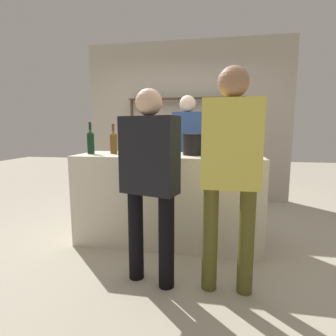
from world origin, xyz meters
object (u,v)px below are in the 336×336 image
object	(u,v)px
customer_center	(150,174)
server_behind_counter	(187,146)
counter_bottle_2	(91,141)
wine_glass	(171,146)
counter_bottle_5	(114,142)
counter_bottle_3	(131,143)
counter_bottle_0	(141,143)
ice_bucket	(193,145)
counter_bottle_4	(242,144)
counter_bottle_1	(219,142)
customer_right	(231,164)

from	to	relation	value
customer_center	server_behind_counter	bearing A→B (deg)	12.49
counter_bottle_2	customer_center	distance (m)	1.22
wine_glass	counter_bottle_5	bearing A→B (deg)	175.39
counter_bottle_3	counter_bottle_5	bearing A→B (deg)	-145.78
counter_bottle_0	customer_center	xyz separation A→B (m)	(0.30, -0.82, -0.21)
counter_bottle_0	ice_bucket	bearing A→B (deg)	5.38
counter_bottle_4	counter_bottle_5	size ratio (longest dim) A/B	1.02
counter_bottle_5	wine_glass	xyz separation A→B (m)	(0.67, -0.05, -0.03)
wine_glass	counter_bottle_3	bearing A→B (deg)	161.02
server_behind_counter	ice_bucket	bearing A→B (deg)	8.26
counter_bottle_1	counter_bottle_3	size ratio (longest dim) A/B	1.15
counter_bottle_0	counter_bottle_5	size ratio (longest dim) A/B	1.02
ice_bucket	counter_bottle_0	bearing A→B (deg)	-174.62
counter_bottle_3	wine_glass	world-z (taller)	counter_bottle_3
counter_bottle_5	server_behind_counter	bearing A→B (deg)	47.60
customer_center	counter_bottle_0	bearing A→B (deg)	36.84
counter_bottle_0	counter_bottle_1	distance (m)	0.84
counter_bottle_2	counter_bottle_4	bearing A→B (deg)	-0.14
counter_bottle_3	counter_bottle_5	world-z (taller)	counter_bottle_5
counter_bottle_5	customer_center	world-z (taller)	customer_center
counter_bottle_1	counter_bottle_5	bearing A→B (deg)	177.15
counter_bottle_1	wine_glass	world-z (taller)	counter_bottle_1
counter_bottle_2	customer_right	world-z (taller)	customer_right
server_behind_counter	counter_bottle_0	bearing A→B (deg)	-27.29
server_behind_counter	counter_bottle_3	bearing A→B (deg)	-41.34
customer_right	server_behind_counter	bearing A→B (deg)	16.87
counter_bottle_4	ice_bucket	distance (m)	0.51
counter_bottle_5	ice_bucket	bearing A→B (deg)	-0.06
counter_bottle_3	customer_center	xyz separation A→B (m)	(0.47, -0.99, -0.20)
counter_bottle_3	ice_bucket	size ratio (longest dim) A/B	1.31
counter_bottle_3	counter_bottle_4	world-z (taller)	counter_bottle_4
counter_bottle_3	customer_right	world-z (taller)	customer_right
counter_bottle_2	counter_bottle_5	bearing A→B (deg)	15.25
counter_bottle_5	customer_right	bearing A→B (deg)	-34.83
counter_bottle_3	counter_bottle_4	xyz separation A→B (m)	(1.25, -0.19, 0.01)
counter_bottle_3	wine_glass	xyz separation A→B (m)	(0.50, -0.17, -0.02)
counter_bottle_0	wine_glass	bearing A→B (deg)	0.13
counter_bottle_1	counter_bottle_2	bearing A→B (deg)	-179.65
customer_right	ice_bucket	bearing A→B (deg)	22.26
counter_bottle_5	ice_bucket	distance (m)	0.92
counter_bottle_1	customer_center	xyz separation A→B (m)	(-0.54, -0.81, -0.22)
counter_bottle_2	counter_bottle_3	distance (m)	0.46
ice_bucket	customer_right	distance (m)	0.95
counter_bottle_1	ice_bucket	world-z (taller)	counter_bottle_1
counter_bottle_5	ice_bucket	world-z (taller)	counter_bottle_5
counter_bottle_1	counter_bottle_3	xyz separation A→B (m)	(-1.01, 0.18, -0.02)
counter_bottle_3	customer_center	world-z (taller)	customer_center
counter_bottle_5	customer_right	xyz separation A→B (m)	(1.26, -0.88, -0.11)
server_behind_counter	counter_bottle_1	bearing A→B (deg)	23.17
counter_bottle_0	counter_bottle_1	size ratio (longest dim) A/B	0.94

